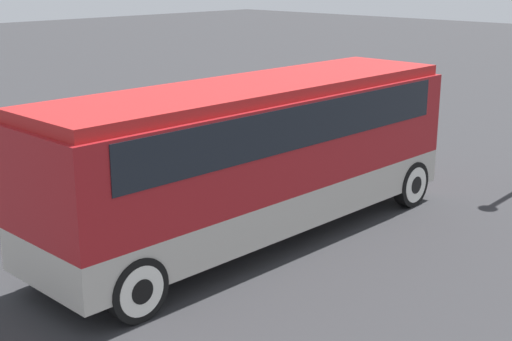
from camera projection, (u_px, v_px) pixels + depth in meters
ground_plane at (256, 238)px, 14.62m from camera, size 120.00×120.00×0.00m
tour_bus at (259, 146)px, 14.16m from camera, size 9.71×2.57×3.21m
parked_car_near at (30, 183)px, 15.91m from camera, size 4.77×1.98×1.41m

